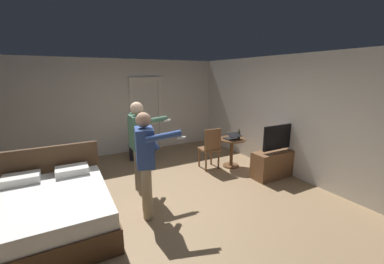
# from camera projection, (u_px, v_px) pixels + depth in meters

# --- Properties ---
(ground_plane) EXTENTS (7.03, 7.03, 0.00)m
(ground_plane) POSITION_uv_depth(u_px,v_px,m) (170.00, 201.00, 4.28)
(ground_plane) COLOR #997A56
(wall_back) EXTENTS (5.88, 0.12, 2.61)m
(wall_back) POSITION_uv_depth(u_px,v_px,m) (123.00, 107.00, 6.75)
(wall_back) COLOR silver
(wall_back) RESTS_ON ground_plane
(wall_right) EXTENTS (0.12, 6.63, 2.61)m
(wall_right) POSITION_uv_depth(u_px,v_px,m) (289.00, 116.00, 5.32)
(wall_right) COLOR silver
(wall_right) RESTS_ON ground_plane
(doorway_frame) EXTENTS (0.93, 0.08, 2.13)m
(doorway_frame) POSITION_uv_depth(u_px,v_px,m) (146.00, 109.00, 7.01)
(doorway_frame) COLOR white
(doorway_frame) RESTS_ON ground_plane
(bed) EXTENTS (1.61, 1.91, 1.02)m
(bed) POSITION_uv_depth(u_px,v_px,m) (50.00, 210.00, 3.45)
(bed) COLOR #4C331E
(bed) RESTS_ON ground_plane
(tv_flatscreen) EXTENTS (1.20, 0.40, 1.16)m
(tv_flatscreen) POSITION_uv_depth(u_px,v_px,m) (277.00, 161.00, 5.29)
(tv_flatscreen) COLOR brown
(tv_flatscreen) RESTS_ON ground_plane
(side_table) EXTENTS (0.66, 0.66, 0.70)m
(side_table) POSITION_uv_depth(u_px,v_px,m) (232.00, 148.00, 5.81)
(side_table) COLOR brown
(side_table) RESTS_ON ground_plane
(laptop) EXTENTS (0.32, 0.33, 0.16)m
(laptop) POSITION_uv_depth(u_px,v_px,m) (232.00, 137.00, 5.70)
(laptop) COLOR black
(laptop) RESTS_ON side_table
(bottle_on_table) EXTENTS (0.06, 0.06, 0.24)m
(bottle_on_table) POSITION_uv_depth(u_px,v_px,m) (239.00, 135.00, 5.73)
(bottle_on_table) COLOR #3E3F26
(bottle_on_table) RESTS_ON side_table
(wooden_chair) EXTENTS (0.44, 0.44, 0.99)m
(wooden_chair) POSITION_uv_depth(u_px,v_px,m) (211.00, 147.00, 5.64)
(wooden_chair) COLOR brown
(wooden_chair) RESTS_ON ground_plane
(person_blue_shirt) EXTENTS (0.68, 0.67, 1.66)m
(person_blue_shirt) POSITION_uv_depth(u_px,v_px,m) (146.00, 158.00, 3.67)
(person_blue_shirt) COLOR tan
(person_blue_shirt) RESTS_ON ground_plane
(person_striped_shirt) EXTENTS (0.66, 0.54, 1.72)m
(person_striped_shirt) POSITION_uv_depth(u_px,v_px,m) (139.00, 141.00, 4.43)
(person_striped_shirt) COLOR gray
(person_striped_shirt) RESTS_ON ground_plane
(suitcase_dark) EXTENTS (0.70, 0.50, 0.38)m
(suitcase_dark) POSITION_uv_depth(u_px,v_px,m) (141.00, 151.00, 6.48)
(suitcase_dark) COLOR black
(suitcase_dark) RESTS_ON ground_plane
(suitcase_small) EXTENTS (0.57, 0.48, 0.46)m
(suitcase_small) POSITION_uv_depth(u_px,v_px,m) (80.00, 165.00, 5.36)
(suitcase_small) COLOR black
(suitcase_small) RESTS_ON ground_plane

